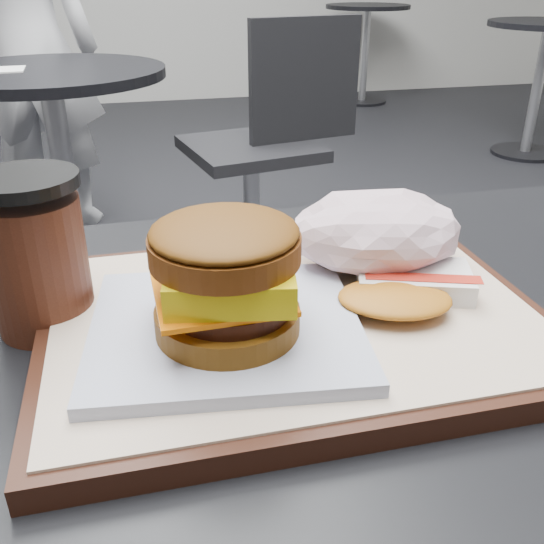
{
  "coord_description": "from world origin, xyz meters",
  "views": [
    {
      "loc": [
        -0.14,
        -0.35,
        1.03
      ],
      "look_at": [
        -0.05,
        0.02,
        0.83
      ],
      "focal_mm": 40.0,
      "sensor_mm": 36.0,
      "label": 1
    }
  ],
  "objects_px": {
    "customer_table": "(331,529)",
    "neighbor_table": "(58,134)",
    "breakfast_sandwich": "(227,290)",
    "hash_brown": "(405,288)",
    "crumpled_wrapper": "(378,232)",
    "neighbor_chair": "(270,133)",
    "serving_tray": "(293,320)",
    "coffee_cup": "(37,258)",
    "patron": "(30,47)"
  },
  "relations": [
    {
      "from": "serving_tray",
      "to": "neighbor_table",
      "type": "relative_size",
      "value": 0.51
    },
    {
      "from": "customer_table",
      "to": "neighbor_table",
      "type": "bearing_deg",
      "value": 101.98
    },
    {
      "from": "customer_table",
      "to": "neighbor_table",
      "type": "xyz_separation_m",
      "value": [
        -0.35,
        1.65,
        -0.03
      ]
    },
    {
      "from": "serving_tray",
      "to": "neighbor_chair",
      "type": "bearing_deg",
      "value": 77.33
    },
    {
      "from": "coffee_cup",
      "to": "neighbor_table",
      "type": "xyz_separation_m",
      "value": [
        -0.14,
        1.56,
        -0.28
      ]
    },
    {
      "from": "neighbor_table",
      "to": "patron",
      "type": "distance_m",
      "value": 0.72
    },
    {
      "from": "serving_tray",
      "to": "patron",
      "type": "xyz_separation_m",
      "value": [
        -0.45,
        2.3,
        -0.04
      ]
    },
    {
      "from": "hash_brown",
      "to": "neighbor_chair",
      "type": "distance_m",
      "value": 1.69
    },
    {
      "from": "breakfast_sandwich",
      "to": "neighbor_table",
      "type": "relative_size",
      "value": 0.28
    },
    {
      "from": "customer_table",
      "to": "neighbor_chair",
      "type": "xyz_separation_m",
      "value": [
        0.34,
        1.67,
        -0.07
      ]
    },
    {
      "from": "coffee_cup",
      "to": "patron",
      "type": "height_order",
      "value": "patron"
    },
    {
      "from": "breakfast_sandwich",
      "to": "neighbor_chair",
      "type": "distance_m",
      "value": 1.74
    },
    {
      "from": "hash_brown",
      "to": "neighbor_chair",
      "type": "relative_size",
      "value": 0.15
    },
    {
      "from": "serving_tray",
      "to": "breakfast_sandwich",
      "type": "height_order",
      "value": "breakfast_sandwich"
    },
    {
      "from": "crumpled_wrapper",
      "to": "neighbor_table",
      "type": "xyz_separation_m",
      "value": [
        -0.41,
        1.56,
        -0.27
      ]
    },
    {
      "from": "serving_tray",
      "to": "crumpled_wrapper",
      "type": "xyz_separation_m",
      "value": [
        0.09,
        0.05,
        0.04
      ]
    },
    {
      "from": "breakfast_sandwich",
      "to": "serving_tray",
      "type": "bearing_deg",
      "value": 28.02
    },
    {
      "from": "crumpled_wrapper",
      "to": "neighbor_table",
      "type": "bearing_deg",
      "value": 104.84
    },
    {
      "from": "serving_tray",
      "to": "hash_brown",
      "type": "relative_size",
      "value": 2.89
    },
    {
      "from": "breakfast_sandwich",
      "to": "crumpled_wrapper",
      "type": "xyz_separation_m",
      "value": [
        0.15,
        0.08,
        -0.01
      ]
    },
    {
      "from": "crumpled_wrapper",
      "to": "neighbor_chair",
      "type": "distance_m",
      "value": 1.63
    },
    {
      "from": "customer_table",
      "to": "crumpled_wrapper",
      "type": "bearing_deg",
      "value": 56.46
    },
    {
      "from": "breakfast_sandwich",
      "to": "hash_brown",
      "type": "bearing_deg",
      "value": 9.11
    },
    {
      "from": "breakfast_sandwich",
      "to": "coffee_cup",
      "type": "bearing_deg",
      "value": 147.35
    },
    {
      "from": "serving_tray",
      "to": "patron",
      "type": "bearing_deg",
      "value": 101.08
    },
    {
      "from": "serving_tray",
      "to": "neighbor_chair",
      "type": "height_order",
      "value": "neighbor_chair"
    },
    {
      "from": "neighbor_chair",
      "to": "customer_table",
      "type": "bearing_deg",
      "value": -101.49
    },
    {
      "from": "hash_brown",
      "to": "crumpled_wrapper",
      "type": "distance_m",
      "value": 0.07
    },
    {
      "from": "neighbor_table",
      "to": "patron",
      "type": "height_order",
      "value": "patron"
    },
    {
      "from": "coffee_cup",
      "to": "patron",
      "type": "xyz_separation_m",
      "value": [
        -0.26,
        2.25,
        -0.09
      ]
    },
    {
      "from": "hash_brown",
      "to": "neighbor_table",
      "type": "xyz_separation_m",
      "value": [
        -0.41,
        1.62,
        -0.25
      ]
    },
    {
      "from": "serving_tray",
      "to": "coffee_cup",
      "type": "relative_size",
      "value": 3.06
    },
    {
      "from": "neighbor_chair",
      "to": "patron",
      "type": "height_order",
      "value": "patron"
    },
    {
      "from": "customer_table",
      "to": "neighbor_chair",
      "type": "distance_m",
      "value": 1.71
    },
    {
      "from": "customer_table",
      "to": "coffee_cup",
      "type": "height_order",
      "value": "coffee_cup"
    },
    {
      "from": "neighbor_table",
      "to": "crumpled_wrapper",
      "type": "bearing_deg",
      "value": -75.16
    },
    {
      "from": "serving_tray",
      "to": "crumpled_wrapper",
      "type": "relative_size",
      "value": 2.59
    },
    {
      "from": "neighbor_chair",
      "to": "patron",
      "type": "relative_size",
      "value": 0.6
    },
    {
      "from": "breakfast_sandwich",
      "to": "neighbor_chair",
      "type": "bearing_deg",
      "value": 75.73
    },
    {
      "from": "customer_table",
      "to": "hash_brown",
      "type": "distance_m",
      "value": 0.23
    },
    {
      "from": "neighbor_chair",
      "to": "hash_brown",
      "type": "bearing_deg",
      "value": -99.61
    },
    {
      "from": "hash_brown",
      "to": "patron",
      "type": "distance_m",
      "value": 2.37
    },
    {
      "from": "customer_table",
      "to": "coffee_cup",
      "type": "xyz_separation_m",
      "value": [
        -0.21,
        0.09,
        0.24
      ]
    },
    {
      "from": "breakfast_sandwich",
      "to": "patron",
      "type": "xyz_separation_m",
      "value": [
        -0.39,
        2.33,
        -0.09
      ]
    },
    {
      "from": "hash_brown",
      "to": "patron",
      "type": "height_order",
      "value": "patron"
    },
    {
      "from": "breakfast_sandwich",
      "to": "hash_brown",
      "type": "xyz_separation_m",
      "value": [
        0.15,
        0.02,
        -0.03
      ]
    },
    {
      "from": "customer_table",
      "to": "serving_tray",
      "type": "distance_m",
      "value": 0.2
    },
    {
      "from": "crumpled_wrapper",
      "to": "patron",
      "type": "height_order",
      "value": "patron"
    },
    {
      "from": "customer_table",
      "to": "hash_brown",
      "type": "relative_size",
      "value": 6.09
    },
    {
      "from": "coffee_cup",
      "to": "patron",
      "type": "distance_m",
      "value": 2.26
    }
  ]
}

